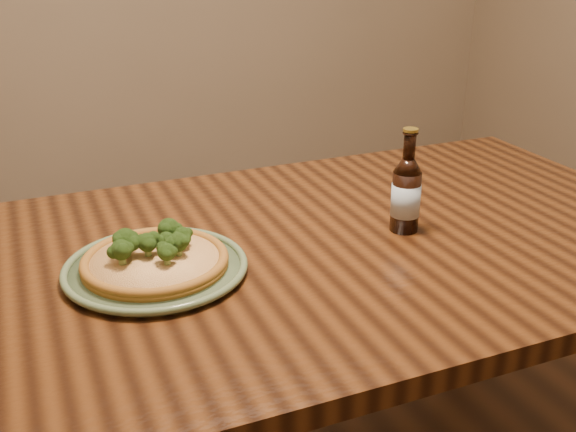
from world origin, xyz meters
name	(u,v)px	position (x,y,z in m)	size (l,w,h in m)	color
table	(307,284)	(0.00, 0.10, 0.66)	(1.60, 0.90, 0.75)	#43230E
plate	(156,268)	(-0.30, 0.09, 0.76)	(0.33, 0.33, 0.02)	#5B714E
pizza	(155,258)	(-0.30, 0.09, 0.78)	(0.26, 0.26, 0.07)	#996422
beer_bottle	(406,194)	(0.20, 0.08, 0.83)	(0.06, 0.06, 0.21)	black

